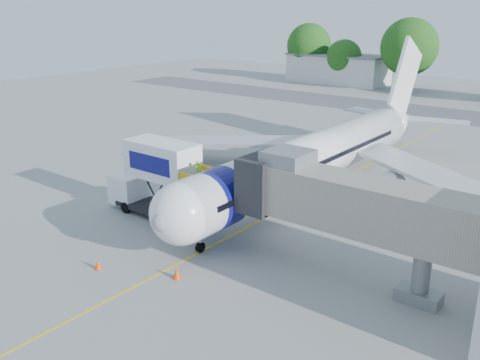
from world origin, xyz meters
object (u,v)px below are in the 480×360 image
Objects in this scene: aircraft at (317,157)px; catering_hiloader at (156,179)px; jet_bridge at (343,202)px; ground_tug at (108,349)px.

aircraft reaches higher than catering_hiloader.
jet_bridge is 1.64× the size of catering_hiloader.
catering_hiloader is 16.41m from ground_tug.
catering_hiloader is at bearing -119.41° from aircraft.
ground_tug is at bearing -107.60° from jet_bridge.
jet_bridge is 4.01× the size of ground_tug.
jet_bridge is 13.76m from ground_tug.
jet_bridge is 14.35m from catering_hiloader.
jet_bridge is at bearing 0.01° from catering_hiloader.
aircraft is 4.44× the size of catering_hiloader.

